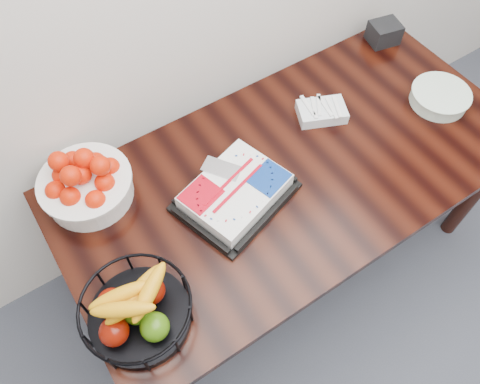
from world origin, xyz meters
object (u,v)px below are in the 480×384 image
table (293,179)px  napkin_box (384,33)px  cake_tray (235,192)px  fruit_basket (137,310)px  tangerine_bowl (85,181)px  plate_stack (440,97)px

table → napkin_box: bearing=24.7°
cake_tray → fruit_basket: (-0.48, -0.21, 0.04)m
tangerine_bowl → napkin_box: 1.46m
cake_tray → fruit_basket: bearing=-156.8°
cake_tray → plate_stack: (0.96, -0.07, -0.01)m
cake_tray → napkin_box: bearing=18.6°
table → napkin_box: 0.85m
fruit_basket → tangerine_bowl: bearing=83.9°
plate_stack → napkin_box: napkin_box is taller
cake_tray → fruit_basket: size_ratio=1.38×
plate_stack → napkin_box: bearing=80.4°
tangerine_bowl → fruit_basket: (-0.05, -0.50, -0.02)m
fruit_basket → plate_stack: size_ratio=1.39×
tangerine_bowl → napkin_box: tangerine_bowl is taller
tangerine_bowl → fruit_basket: bearing=-96.1°
cake_tray → napkin_box: napkin_box is taller
table → tangerine_bowl: size_ratio=5.48×
plate_stack → fruit_basket: bearing=-174.5°
fruit_basket → napkin_box: bearing=20.1°
cake_tray → napkin_box: (1.03, 0.34, 0.01)m
cake_tray → tangerine_bowl: (-0.43, 0.30, 0.05)m
table → napkin_box: napkin_box is taller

